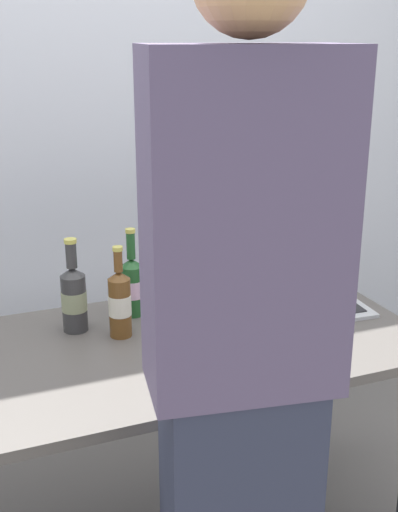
{
  "coord_description": "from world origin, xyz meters",
  "views": [
    {
      "loc": [
        -0.55,
        -1.61,
        1.58
      ],
      "look_at": [
        0.09,
        0.0,
        0.99
      ],
      "focal_mm": 45.96,
      "sensor_mm": 36.0,
      "label": 1
    }
  ],
  "objects_px": {
    "beer_bottle_amber": "(74,297)",
    "coffee_mug": "(211,351)",
    "laptop": "(307,291)",
    "person_figure": "(242,363)",
    "beer_bottle_brown": "(132,285)",
    "beer_bottle_dark": "(120,302)"
  },
  "relations": [
    {
      "from": "beer_bottle_amber",
      "to": "coffee_mug",
      "type": "relative_size",
      "value": 2.8
    },
    {
      "from": "laptop",
      "to": "person_figure",
      "type": "bearing_deg",
      "value": -130.15
    },
    {
      "from": "beer_bottle_brown",
      "to": "beer_bottle_dark",
      "type": "distance_m",
      "value": 0.16
    },
    {
      "from": "beer_bottle_brown",
      "to": "person_figure",
      "type": "distance_m",
      "value": 0.78
    },
    {
      "from": "person_figure",
      "to": "coffee_mug",
      "type": "distance_m",
      "value": 0.41
    },
    {
      "from": "laptop",
      "to": "beer_bottle_brown",
      "type": "height_order",
      "value": "beer_bottle_brown"
    },
    {
      "from": "laptop",
      "to": "beer_bottle_dark",
      "type": "height_order",
      "value": "beer_bottle_dark"
    },
    {
      "from": "coffee_mug",
      "to": "beer_bottle_dark",
      "type": "bearing_deg",
      "value": 122.96
    },
    {
      "from": "beer_bottle_brown",
      "to": "beer_bottle_amber",
      "type": "distance_m",
      "value": 0.2
    },
    {
      "from": "coffee_mug",
      "to": "laptop",
      "type": "bearing_deg",
      "value": 31.23
    },
    {
      "from": "laptop",
      "to": "coffee_mug",
      "type": "relative_size",
      "value": 3.42
    },
    {
      "from": "beer_bottle_dark",
      "to": "person_figure",
      "type": "bearing_deg",
      "value": -82.23
    },
    {
      "from": "beer_bottle_brown",
      "to": "beer_bottle_amber",
      "type": "xyz_separation_m",
      "value": [
        -0.19,
        -0.05,
        0.01
      ]
    },
    {
      "from": "laptop",
      "to": "beer_bottle_amber",
      "type": "relative_size",
      "value": 1.22
    },
    {
      "from": "beer_bottle_brown",
      "to": "person_figure",
      "type": "xyz_separation_m",
      "value": [
        0.01,
        -0.77,
        0.1
      ]
    },
    {
      "from": "beer_bottle_brown",
      "to": "beer_bottle_amber",
      "type": "bearing_deg",
      "value": -165.71
    },
    {
      "from": "laptop",
      "to": "beer_bottle_dark",
      "type": "relative_size",
      "value": 1.27
    },
    {
      "from": "beer_bottle_brown",
      "to": "beer_bottle_dark",
      "type": "bearing_deg",
      "value": -119.29
    },
    {
      "from": "coffee_mug",
      "to": "person_figure",
      "type": "bearing_deg",
      "value": -103.36
    },
    {
      "from": "beer_bottle_amber",
      "to": "coffee_mug",
      "type": "distance_m",
      "value": 0.46
    },
    {
      "from": "laptop",
      "to": "person_figure",
      "type": "height_order",
      "value": "person_figure"
    },
    {
      "from": "beer_bottle_amber",
      "to": "person_figure",
      "type": "relative_size",
      "value": 0.16
    }
  ]
}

